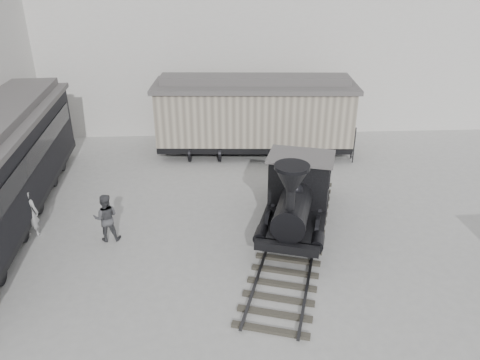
{
  "coord_description": "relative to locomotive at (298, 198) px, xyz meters",
  "views": [
    {
      "loc": [
        -1.5,
        -11.65,
        9.36
      ],
      "look_at": [
        -0.66,
        3.55,
        2.0
      ],
      "focal_mm": 35.0,
      "sensor_mm": 36.0,
      "label": 1
    }
  ],
  "objects": [
    {
      "name": "ground",
      "position": [
        -1.46,
        -3.36,
        -1.31
      ],
      "size": [
        90.0,
        90.0,
        0.0
      ],
      "primitive_type": "plane",
      "color": "#9E9E9B"
    },
    {
      "name": "north_wall",
      "position": [
        -1.46,
        11.62,
        4.24
      ],
      "size": [
        34.0,
        2.51,
        11.0
      ],
      "color": "silver",
      "rests_on": "ground"
    },
    {
      "name": "locomotive",
      "position": [
        0.0,
        0.0,
        0.0
      ],
      "size": [
        4.97,
        10.28,
        3.56
      ],
      "rotation": [
        0.0,
        0.0,
        -0.29
      ],
      "color": "#2B2924",
      "rests_on": "ground"
    },
    {
      "name": "boxcar",
      "position": [
        -0.99,
        7.52,
        0.82
      ],
      "size": [
        10.12,
        3.71,
        4.07
      ],
      "rotation": [
        0.0,
        0.0,
        -0.06
      ],
      "color": "black",
      "rests_on": "ground"
    },
    {
      "name": "visitor_a",
      "position": [
        -9.78,
        0.06,
        -0.38
      ],
      "size": [
        0.7,
        0.48,
        1.86
      ],
      "primitive_type": "imported",
      "rotation": [
        0.0,
        0.0,
        3.19
      ],
      "color": "#B6B6B6",
      "rests_on": "ground"
    },
    {
      "name": "visitor_b",
      "position": [
        -6.94,
        -0.37,
        -0.41
      ],
      "size": [
        0.94,
        0.77,
        1.81
      ],
      "primitive_type": "imported",
      "rotation": [
        0.0,
        0.0,
        3.24
      ],
      "color": "#48494D",
      "rests_on": "ground"
    }
  ]
}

